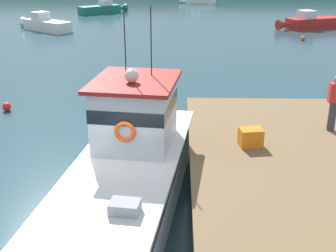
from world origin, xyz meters
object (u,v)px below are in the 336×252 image
Objects in this scene: main_fishing_boat at (131,160)px; deckhand_by_the_boat at (334,102)px; moored_boat_outer_mooring at (44,24)px; moored_boat_far_right at (310,22)px; moored_boat_far_left at (103,9)px; crate_single_by_cleat at (251,137)px; mooring_buoy_outer at (303,38)px; mooring_buoy_channel_marker at (7,107)px; moored_boat_off_the_point at (198,1)px; mooring_buoy_spare_mooring at (113,83)px.

deckhand_by_the_boat is (5.67, 1.75, 1.05)m from main_fishing_boat.
deckhand_by_the_boat is at bearing -57.69° from moored_boat_outer_mooring.
moored_boat_far_right is (12.40, 28.30, -0.48)m from main_fishing_boat.
deckhand_by_the_boat reaches higher than moored_boat_far_left.
moored_boat_far_right reaches higher than moored_boat_far_left.
crate_single_by_cleat is (3.16, 0.58, 0.43)m from main_fishing_boat.
crate_single_by_cleat reaches higher than mooring_buoy_outer.
moored_boat_outer_mooring is 15.25× the size of mooring_buoy_channel_marker.
mooring_buoy_channel_marker is at bearing -129.97° from moored_boat_far_right.
moored_boat_far_left is (-19.49, 9.80, -0.04)m from moored_boat_far_right.
deckhand_by_the_boat is 12.61m from mooring_buoy_channel_marker.
crate_single_by_cleat reaches higher than moored_boat_outer_mooring.
main_fishing_boat is 28.31× the size of mooring_buoy_channel_marker.
moored_boat_off_the_point is 26.18m from mooring_buoy_outer.
deckhand_by_the_boat is at bearing -104.23° from moored_boat_far_right.
moored_boat_off_the_point is 0.93× the size of moored_boat_far_left.
main_fishing_boat reaches higher than moored_boat_far_right.
moored_boat_far_left reaches higher than mooring_buoy_channel_marker.
main_fishing_boat is 6.03m from deckhand_by_the_boat.
moored_boat_off_the_point is 42.37m from mooring_buoy_channel_marker.
crate_single_by_cleat is at bearing -90.50° from moored_boat_off_the_point.
mooring_buoy_outer is (-2.02, -5.71, -0.35)m from moored_boat_far_right.
moored_boat_far_right reaches higher than mooring_buoy_outer.
main_fishing_boat is at bearing -94.27° from moored_boat_off_the_point.
deckhand_by_the_boat is 27.43m from moored_boat_far_right.
crate_single_by_cleat is at bearing -108.17° from mooring_buoy_outer.
moored_boat_far_left is at bearing 100.35° from mooring_buoy_spare_mooring.
moored_boat_off_the_point is 38.19m from mooring_buoy_spare_mooring.
crate_single_by_cleat is 29.35m from moored_boat_outer_mooring.
mooring_buoy_spare_mooring is 5.24m from mooring_buoy_channel_marker.
crate_single_by_cleat reaches higher than moored_boat_off_the_point.
crate_single_by_cleat is 0.13× the size of moored_boat_off_the_point.
crate_single_by_cleat is 2.84m from deckhand_by_the_boat.
mooring_buoy_channel_marker is at bearing -135.32° from mooring_buoy_outer.
mooring_buoy_channel_marker is at bearing 157.36° from deckhand_by_the_boat.
moored_boat_far_left is at bearing 138.39° from mooring_buoy_outer.
moored_boat_off_the_point is at bearing 42.49° from moored_boat_far_left.
crate_single_by_cleat reaches higher than mooring_buoy_spare_mooring.
moored_boat_far_right is at bearing 51.74° from mooring_buoy_spare_mooring.
mooring_buoy_channel_marker is at bearing 146.43° from crate_single_by_cleat.
mooring_buoy_spare_mooring is at bearing -128.26° from moored_boat_far_right.
crate_single_by_cleat is 0.10× the size of moored_boat_far_right.
moored_boat_far_right is at bearing -26.71° from moored_boat_far_left.
crate_single_by_cleat is 0.11× the size of moored_boat_outer_mooring.
mooring_buoy_channel_marker is at bearing -77.98° from moored_boat_outer_mooring.
main_fishing_boat is 2.11× the size of moored_boat_off_the_point.
main_fishing_boat is 8.81m from mooring_buoy_channel_marker.
main_fishing_boat is 1.96× the size of moored_boat_far_left.
moored_boat_off_the_point reaches higher than mooring_buoy_channel_marker.
mooring_buoy_outer is (10.39, 22.58, -0.84)m from main_fishing_boat.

